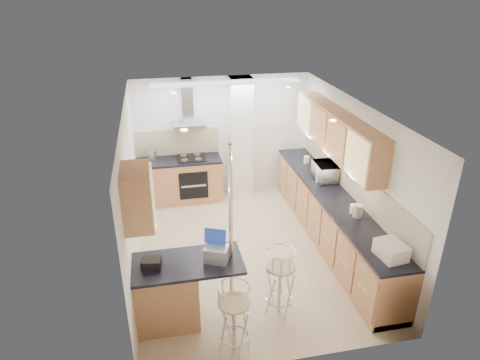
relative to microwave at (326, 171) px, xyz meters
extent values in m
plane|color=#CAAE87|center=(-1.60, -0.62, -1.07)|extent=(4.80, 4.80, 0.00)
cube|color=white|center=(-1.60, 1.78, 0.18)|extent=(3.60, 0.04, 2.50)
cube|color=white|center=(-1.60, -3.02, 0.18)|extent=(3.60, 0.04, 2.50)
cube|color=white|center=(-3.40, -0.62, 0.18)|extent=(0.04, 4.80, 2.50)
cube|color=white|center=(0.20, -0.62, 0.18)|extent=(0.04, 4.80, 2.50)
cube|color=white|center=(-1.60, -0.62, 1.43)|extent=(3.60, 4.80, 0.02)
cube|color=#AD7145|center=(0.03, -0.22, 0.81)|extent=(0.34, 3.00, 0.72)
cube|color=#AD7145|center=(-3.23, -1.97, 0.81)|extent=(0.34, 0.62, 0.72)
cube|color=beige|center=(0.19, -0.62, 0.11)|extent=(0.03, 4.40, 0.56)
cube|color=beige|center=(-2.55, 1.76, 0.11)|extent=(1.70, 0.03, 0.56)
cube|color=white|center=(-1.25, 1.58, 0.18)|extent=(0.45, 0.40, 2.50)
cube|color=#ADAEB2|center=(-2.30, 1.53, 0.55)|extent=(0.62, 0.48, 0.08)
cube|color=#ADAEB2|center=(-2.30, 1.67, 0.99)|extent=(0.22, 0.20, 0.88)
cylinder|color=silver|center=(-2.13, -2.07, 0.18)|extent=(0.05, 0.05, 2.50)
cube|color=black|center=(-2.30, 1.17, -0.62)|extent=(0.58, 0.02, 0.58)
cube|color=black|center=(-2.30, 1.48, -0.14)|extent=(0.58, 0.50, 0.02)
cube|color=#CFBB7C|center=(-1.60, 1.18, 1.42)|extent=(2.80, 0.35, 0.02)
cube|color=#AD7145|center=(-0.10, -0.62, -0.63)|extent=(0.60, 4.40, 0.88)
cube|color=black|center=(-0.10, -0.62, -0.17)|extent=(0.63, 4.40, 0.04)
cube|color=#AD7145|center=(-2.55, 1.48, -0.63)|extent=(1.70, 0.60, 0.88)
cube|color=black|center=(-2.55, 1.48, -0.17)|extent=(1.70, 0.63, 0.04)
cube|color=#AD7145|center=(-2.72, -2.07, -0.62)|extent=(1.35, 0.62, 0.90)
cube|color=black|center=(-2.72, -2.07, -0.15)|extent=(1.47, 0.72, 0.04)
imported|color=white|center=(0.00, 0.00, 0.00)|extent=(0.38, 0.55, 0.30)
cube|color=#A5A7AD|center=(-2.32, -2.11, -0.03)|extent=(0.36, 0.32, 0.20)
cube|color=black|center=(-3.14, -2.10, -0.06)|extent=(0.26, 0.21, 0.13)
cylinder|color=#EDE4CE|center=(-0.15, -0.09, -0.05)|extent=(0.15, 0.15, 0.20)
cylinder|color=#EDE4CE|center=(-0.08, 0.76, -0.08)|extent=(0.13, 0.13, 0.15)
cylinder|color=#BFB199|center=(-0.03, -1.40, -0.05)|extent=(0.18, 0.18, 0.20)
cylinder|color=white|center=(-0.05, -1.27, -0.08)|extent=(0.12, 0.12, 0.14)
cube|color=#EDE4CE|center=(-0.08, -2.46, -0.05)|extent=(0.36, 0.43, 0.21)
cylinder|color=#ADAEB2|center=(-3.06, 1.51, -0.03)|extent=(0.16, 0.16, 0.23)
camera|label=1|loc=(-2.94, -6.61, 3.13)|focal=32.00mm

